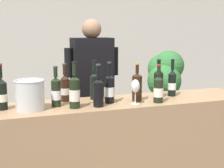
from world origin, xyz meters
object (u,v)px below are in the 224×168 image
at_px(wine_bottle_0, 172,83).
at_px(wine_bottle_8, 158,82).
at_px(wine_bottle_1, 75,92).
at_px(wine_bottle_4, 56,92).
at_px(wine_bottle_7, 1,94).
at_px(potted_shrub, 165,78).
at_px(wine_bottle_9, 95,84).
at_px(wine_bottle_5, 65,88).
at_px(wine_bottle_3, 109,89).
at_px(wine_bottle_6, 158,89).
at_px(person_server, 92,104).
at_px(wine_bottle_2, 98,91).
at_px(ice_bucket, 30,95).
at_px(wine_bottle_10, 137,86).
at_px(wine_glass, 135,87).

xyz_separation_m(wine_bottle_0, wine_bottle_8, (-0.14, 0.00, 0.01)).
height_order(wine_bottle_1, wine_bottle_4, wine_bottle_1).
bearing_deg(wine_bottle_8, wine_bottle_7, -179.39).
bearing_deg(wine_bottle_4, potted_shrub, 37.21).
bearing_deg(wine_bottle_9, wine_bottle_0, -8.38).
bearing_deg(wine_bottle_5, wine_bottle_8, -7.46).
xyz_separation_m(wine_bottle_1, wine_bottle_3, (0.31, 0.08, -0.01)).
bearing_deg(wine_bottle_9, wine_bottle_4, -156.64).
xyz_separation_m(wine_bottle_6, wine_bottle_7, (-1.21, 0.18, 0.01)).
bearing_deg(wine_bottle_8, person_server, 125.27).
bearing_deg(wine_bottle_2, wine_bottle_5, 126.46).
relative_size(wine_bottle_8, wine_bottle_9, 0.99).
bearing_deg(wine_bottle_3, ice_bucket, -177.47).
height_order(wine_bottle_0, wine_bottle_5, wine_bottle_0).
bearing_deg(wine_bottle_0, wine_bottle_4, -177.15).
distance_m(wine_bottle_1, person_server, 0.89).
relative_size(wine_bottle_4, potted_shrub, 0.24).
xyz_separation_m(wine_bottle_10, wine_glass, (-0.07, -0.11, 0.02)).
bearing_deg(ice_bucket, wine_bottle_5, 34.13).
bearing_deg(wine_bottle_6, wine_bottle_5, 156.88).
bearing_deg(wine_bottle_2, ice_bucket, 172.54).
bearing_deg(wine_bottle_7, wine_bottle_3, -4.14).
distance_m(wine_bottle_9, ice_bucket, 0.60).
distance_m(wine_bottle_0, wine_bottle_1, 0.94).
bearing_deg(potted_shrub, wine_bottle_6, -121.00).
xyz_separation_m(wine_bottle_2, wine_bottle_5, (-0.20, 0.28, -0.01)).
height_order(wine_bottle_4, wine_bottle_6, wine_bottle_4).
relative_size(wine_bottle_6, wine_bottle_7, 0.91).
bearing_deg(wine_bottle_7, wine_bottle_1, -14.70).
bearing_deg(wine_bottle_9, ice_bucket, -160.04).
height_order(wine_bottle_2, person_server, person_server).
xyz_separation_m(wine_bottle_0, ice_bucket, (-1.26, -0.10, -0.00)).
relative_size(wine_bottle_1, wine_bottle_9, 1.05).
relative_size(wine_bottle_1, ice_bucket, 1.56).
xyz_separation_m(wine_bottle_3, wine_bottle_7, (-0.83, 0.06, 0.00)).
relative_size(wine_bottle_3, wine_bottle_8, 1.00).
xyz_separation_m(wine_bottle_4, person_server, (0.49, 0.66, -0.28)).
relative_size(wine_bottle_6, potted_shrub, 0.24).
relative_size(wine_bottle_0, wine_bottle_1, 0.94).
relative_size(wine_bottle_9, wine_glass, 1.68).
height_order(wine_bottle_4, wine_bottle_10, wine_bottle_10).
bearing_deg(wine_bottle_5, wine_bottle_6, -23.12).
height_order(wine_bottle_1, wine_bottle_10, wine_bottle_1).
distance_m(wine_bottle_1, wine_bottle_9, 0.35).
distance_m(wine_bottle_10, potted_shrub, 1.61).
xyz_separation_m(wine_bottle_8, potted_shrub, (0.74, 1.20, -0.17)).
bearing_deg(wine_bottle_1, wine_bottle_4, 141.16).
bearing_deg(wine_bottle_5, wine_bottle_3, -28.88).
height_order(wine_bottle_3, wine_bottle_4, wine_bottle_3).
bearing_deg(wine_bottle_6, wine_bottle_0, 39.27).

